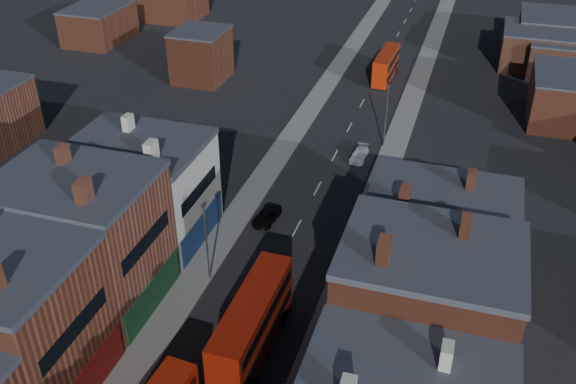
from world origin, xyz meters
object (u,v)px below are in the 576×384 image
Objects in this scene: car_2 at (266,216)px; car_3 at (359,154)px; bus_2 at (386,65)px; bus_1 at (252,323)px.

car_3 is (6.28, 15.77, 0.02)m from car_2.
car_2 is at bearing -109.44° from car_3.
bus_2 is 2.41× the size of car_2.
bus_2 is 41.91m from car_2.
bus_1 is at bearing -68.56° from car_2.
car_3 is at bearing -85.14° from bus_2.
car_3 reaches higher than car_2.
bus_1 is 58.76m from bus_2.
bus_1 reaches higher than bus_2.
car_3 is (1.45, -25.83, -1.69)m from bus_2.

